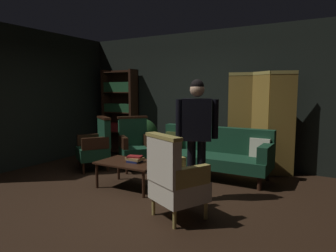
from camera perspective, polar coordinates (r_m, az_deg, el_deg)
ground_plane at (r=4.68m, az=-5.01°, el=-12.64°), size 10.00×10.00×0.00m
back_wall at (r=6.58m, az=7.21°, el=5.34°), size 7.20×0.10×2.80m
side_wall_left at (r=6.96m, az=-22.91°, el=4.94°), size 0.10×3.60×2.80m
folding_screen at (r=5.91m, az=16.99°, el=0.94°), size 1.27×0.30×1.90m
bookshelf at (r=7.48m, az=-9.01°, el=3.05°), size 0.90×0.32×2.05m
velvet_couch at (r=5.55m, az=8.33°, el=-4.77°), size 2.12×0.78×0.88m
coffee_table at (r=4.88m, az=-7.25°, el=-7.29°), size 1.00×0.64×0.42m
armchair_gilt_accent at (r=3.68m, az=1.30°, el=-9.98°), size 0.78×0.77×1.04m
armchair_wing_left at (r=6.06m, az=-13.44°, el=-3.55°), size 0.80×0.80×1.04m
armchair_wing_right at (r=5.97m, az=-6.31°, el=-3.55°), size 0.81×0.81×1.04m
standing_figure at (r=4.20m, az=5.46°, el=-0.48°), size 0.55×0.35×1.70m
potted_plant at (r=6.64m, az=-4.59°, el=-2.09°), size 0.64×0.64×0.93m
book_navy_cloth at (r=4.85m, az=-6.30°, el=-6.60°), size 0.21×0.21×0.03m
book_tan_leather at (r=4.84m, az=-6.30°, el=-6.18°), size 0.26×0.19×0.04m
book_red_leather at (r=4.83m, az=-6.31°, el=-5.77°), size 0.25×0.19×0.03m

